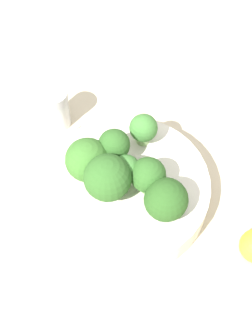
# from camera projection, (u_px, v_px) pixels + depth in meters

# --- Properties ---
(ground_plane) EXTENTS (3.00, 3.00, 0.00)m
(ground_plane) POSITION_uv_depth(u_px,v_px,m) (126.00, 198.00, 0.59)
(ground_plane) COLOR beige
(bowl) EXTENTS (0.20, 0.20, 0.04)m
(bowl) POSITION_uv_depth(u_px,v_px,m) (126.00, 191.00, 0.58)
(bowl) COLOR silver
(bowl) RESTS_ON ground_plane
(broccoli_floret_0) EXTENTS (0.04, 0.04, 0.05)m
(broccoli_floret_0) POSITION_uv_depth(u_px,v_px,m) (148.00, 176.00, 0.53)
(broccoli_floret_0) COLOR #8EB770
(broccoli_floret_0) RESTS_ON bowl
(broccoli_floret_1) EXTENTS (0.05, 0.05, 0.06)m
(broccoli_floret_1) POSITION_uv_depth(u_px,v_px,m) (88.00, 160.00, 0.54)
(broccoli_floret_1) COLOR #84AD66
(broccoli_floret_1) RESTS_ON bowl
(broccoli_floret_2) EXTENTS (0.04, 0.04, 0.04)m
(broccoli_floret_2) POSITION_uv_depth(u_px,v_px,m) (143.00, 129.00, 0.57)
(broccoli_floret_2) COLOR #8EB770
(broccoli_floret_2) RESTS_ON bowl
(broccoli_floret_3) EXTENTS (0.05, 0.05, 0.05)m
(broccoli_floret_3) POSITION_uv_depth(u_px,v_px,m) (166.00, 200.00, 0.52)
(broccoli_floret_3) COLOR #8EB770
(broccoli_floret_3) RESTS_ON bowl
(broccoli_floret_4) EXTENTS (0.04, 0.04, 0.05)m
(broccoli_floret_4) POSITION_uv_depth(u_px,v_px,m) (113.00, 146.00, 0.55)
(broccoli_floret_4) COLOR #7A9E5B
(broccoli_floret_4) RESTS_ON bowl
(broccoli_floret_5) EXTENTS (0.05, 0.05, 0.06)m
(broccoli_floret_5) POSITION_uv_depth(u_px,v_px,m) (108.00, 178.00, 0.52)
(broccoli_floret_5) COLOR #84AD66
(broccoli_floret_5) RESTS_ON bowl
(broccoli_floret_6) EXTENTS (0.03, 0.03, 0.05)m
(broccoli_floret_6) POSITION_uv_depth(u_px,v_px,m) (129.00, 169.00, 0.54)
(broccoli_floret_6) COLOR #8EB770
(broccoli_floret_6) RESTS_ON bowl
(pepper_shaker) EXTENTS (0.04, 0.04, 0.06)m
(pepper_shaker) POSITION_uv_depth(u_px,v_px,m) (56.00, 108.00, 0.63)
(pepper_shaker) COLOR silver
(pepper_shaker) RESTS_ON ground_plane
(almond_crumb_0) EXTENTS (0.01, 0.01, 0.01)m
(almond_crumb_0) POSITION_uv_depth(u_px,v_px,m) (81.00, 129.00, 0.65)
(almond_crumb_0) COLOR olive
(almond_crumb_0) RESTS_ON ground_plane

